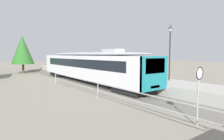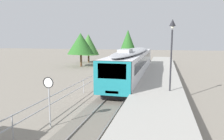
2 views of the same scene
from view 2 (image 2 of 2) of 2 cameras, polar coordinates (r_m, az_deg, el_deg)
ground_plane at (r=19.66m, az=-5.90°, el=-5.69°), size 160.00×160.00×0.00m
track_rails at (r=18.85m, az=2.74°, el=-6.16°), size 3.20×60.00×0.14m
commuter_train at (r=24.87m, az=5.81°, el=2.32°), size 2.82×20.81×3.74m
station_platform at (r=18.41m, az=12.76°, el=-5.39°), size 3.90×60.00×0.90m
platform_lamp_mid_platform at (r=15.96m, az=16.22°, el=7.54°), size 0.34×0.34×5.35m
speed_limit_sign at (r=11.63m, az=-17.15°, el=-5.14°), size 0.61×0.10×2.81m
carpark_fence at (r=11.18m, az=-25.89°, el=-12.71°), size 0.06×36.06×1.25m
tree_behind_carpark at (r=43.44m, az=-6.56°, el=7.03°), size 4.45×4.45×5.92m
tree_behind_station_far at (r=42.13m, az=4.42°, el=7.59°), size 3.85×3.85×6.75m
tree_distant_left at (r=36.99m, az=-8.66°, el=7.23°), size 4.77×4.77×5.92m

